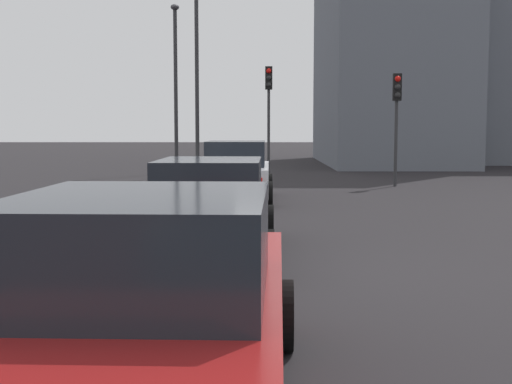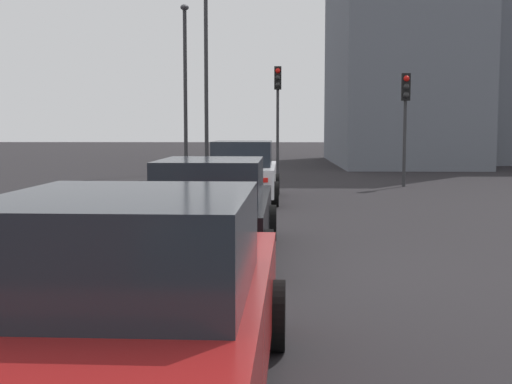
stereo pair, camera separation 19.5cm
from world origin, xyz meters
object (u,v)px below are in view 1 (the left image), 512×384
Objects in this scene: car_black_right_second at (211,210)px; traffic_light_near_left at (269,98)px; car_white_right_lead at (236,172)px; car_red_right_third at (148,311)px; street_lamp_kerbside at (176,74)px; street_lamp_far at (197,57)px; traffic_light_near_right at (397,105)px.

traffic_light_near_left is (16.65, -1.13, 2.40)m from car_black_right_second.
car_white_right_lead is 1.01× the size of car_red_right_third.
car_black_right_second is at bearing -179.98° from car_white_right_lead.
street_lamp_kerbside reaches higher than traffic_light_near_left.
street_lamp_far is (9.56, 1.92, 4.05)m from car_white_right_lead.
street_lamp_far is (-1.38, -1.03, 0.59)m from street_lamp_kerbside.
car_white_right_lead is at bearing -6.80° from traffic_light_near_left.
street_lamp_kerbside reaches higher than car_white_right_lead.
traffic_light_near_left is at bearing -1.16° from car_red_right_third.
street_lamp_kerbside reaches higher than car_red_right_third.
street_lamp_kerbside is (2.33, 3.95, 1.10)m from traffic_light_near_left.
traffic_light_near_left is at bearing -120.47° from street_lamp_kerbside.
car_black_right_second is 0.57× the size of street_lamp_far.
street_lamp_kerbside is 0.86× the size of street_lamp_far.
car_white_right_lead is at bearing 1.15° from car_red_right_third.
street_lamp_far reaches higher than traffic_light_near_left.
car_red_right_third is at bearing -3.09° from traffic_light_near_left.
car_black_right_second is (-8.04, 0.13, -0.04)m from car_white_right_lead.
car_red_right_third is (-5.87, 0.02, 0.02)m from car_black_right_second.
car_white_right_lead is 0.56× the size of street_lamp_far.
traffic_light_near_left reaches higher than car_red_right_third.
traffic_light_near_left is 0.53× the size of street_lamp_far.
traffic_light_near_left is 3.50m from street_lamp_far.
street_lamp_kerbside is at bearing -125.72° from traffic_light_near_right.
traffic_light_near_left reaches higher than traffic_light_near_right.
street_lamp_kerbside is (24.85, 2.80, 3.48)m from car_red_right_third.
street_lamp_far is at bearing 12.26° from car_white_right_lead.
traffic_light_near_right is 0.45× the size of street_lamp_far.
traffic_light_near_right reaches higher than car_black_right_second.
car_white_right_lead is 0.99× the size of car_black_right_second.
traffic_light_near_left is 5.96m from traffic_light_near_right.
street_lamp_kerbside is at bearing 9.54° from car_black_right_second.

